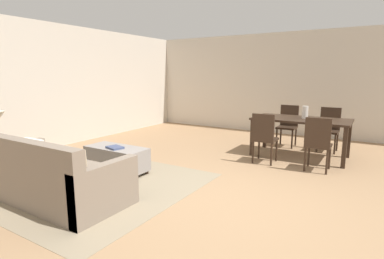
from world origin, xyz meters
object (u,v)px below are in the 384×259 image
dining_chair_far_left (288,123)px  ottoman_table (117,158)px  dining_chair_far_right (329,127)px  side_table (0,153)px  dining_chair_near_right (318,141)px  dining_table (301,123)px  vase_centerpiece (305,112)px  dining_chair_near_left (264,135)px  book_on_ottoman (115,147)px  couch (51,178)px

dining_chair_far_left → ottoman_table: bearing=-118.9°
ottoman_table → dining_chair_far_left: size_ratio=1.16×
dining_chair_far_right → side_table: bearing=-130.9°
side_table → dining_chair_near_right: bearing=36.4°
ottoman_table → dining_table: (2.35, 2.62, 0.43)m
vase_centerpiece → dining_chair_far_left: bearing=123.2°
dining_table → dining_chair_far_left: size_ratio=1.94×
dining_chair_near_left → book_on_ottoman: size_ratio=3.54×
dining_chair_near_right → dining_chair_far_right: size_ratio=1.00×
dining_chair_near_right → book_on_ottoman: (-2.77, -1.85, -0.08)m
dining_chair_far_right → book_on_ottoman: bearing=-127.9°
couch → dining_chair_near_left: size_ratio=2.24×
dining_chair_near_left → book_on_ottoman: bearing=-134.9°
dining_chair_far_right → vase_centerpiece: bearing=-115.2°
dining_chair_far_left → dining_chair_near_right: bearing=-61.0°
side_table → vase_centerpiece: (3.65, 3.86, 0.45)m
couch → dining_table: (2.26, 3.88, 0.38)m
dining_table → dining_chair_near_right: 0.98m
vase_centerpiece → book_on_ottoman: 3.64m
couch → dining_chair_far_left: (1.81, 4.69, 0.23)m
vase_centerpiece → dining_chair_far_right: bearing=64.8°
ottoman_table → dining_chair_near_right: (2.82, 1.78, 0.28)m
ottoman_table → dining_chair_far_right: dining_chair_far_right is taller
ottoman_table → dining_chair_near_right: size_ratio=1.16×
dining_table → couch: bearing=-120.2°
dining_table → dining_chair_near_right: bearing=-61.0°
vase_centerpiece → ottoman_table: bearing=-132.2°
ottoman_table → couch: bearing=-85.8°
dining_chair_near_right → ottoman_table: bearing=-147.8°
couch → dining_chair_far_right: dining_chair_far_right is taller
dining_table → dining_chair_far_left: bearing=118.9°
dining_chair_far_left → dining_chair_far_right: bearing=-1.7°
couch → dining_table: size_ratio=1.15×
dining_chair_near_left → vase_centerpiece: 1.07m
couch → book_on_ottoman: 1.19m
dining_table → vase_centerpiece: (0.06, 0.04, 0.21)m
dining_chair_far_left → dining_chair_near_left: bearing=-89.9°
side_table → dining_chair_far_right: (4.00, 4.62, 0.09)m
vase_centerpiece → dining_chair_near_right: bearing=-65.1°
dining_chair_near_left → book_on_ottoman: (-1.85, -1.86, -0.08)m
dining_table → vase_centerpiece: size_ratio=7.34×
side_table → dining_chair_far_left: size_ratio=0.59×
couch → dining_chair_far_right: bearing=60.2°
ottoman_table → dining_chair_far_left: bearing=61.1°
dining_table → dining_chair_near_left: dining_chair_near_left is taller
side_table → dining_chair_near_right: 5.03m
dining_chair_near_right → dining_chair_far_left: size_ratio=1.00×
couch → ottoman_table: bearing=94.2°
dining_chair_near_right → dining_chair_far_right: same height
dining_chair_near_left → dining_table: bearing=61.8°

